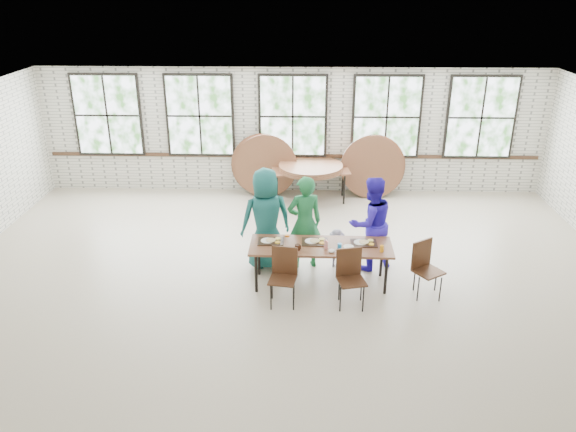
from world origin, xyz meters
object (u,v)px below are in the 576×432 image
dining_table (321,248)px  storage_table (311,172)px  chair_near_left (284,271)px  chair_near_right (350,272)px

dining_table → storage_table: 3.99m
chair_near_left → chair_near_right: 1.06m
dining_table → chair_near_right: 0.77m
dining_table → chair_near_left: 0.85m
dining_table → storage_table: same height
storage_table → chair_near_left: bearing=-101.4°
chair_near_left → chair_near_right: (1.06, -0.02, 0.00)m
chair_near_left → chair_near_right: same height
chair_near_right → chair_near_left: bearing=166.1°
chair_near_left → storage_table: size_ratio=0.51×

